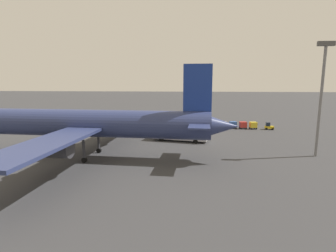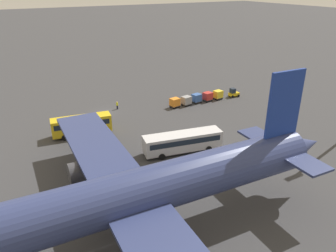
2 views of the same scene
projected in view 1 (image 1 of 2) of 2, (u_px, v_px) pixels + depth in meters
name	position (u px, v px, depth m)	size (l,w,h in m)	color
ground_plane	(167.00, 125.00, 83.36)	(600.00, 600.00, 0.00)	#38383A
airplane	(82.00, 124.00, 46.59)	(55.48, 48.19, 16.38)	navy
shuttle_bus_near	(140.00, 122.00, 75.32)	(10.56, 4.06, 3.38)	gold
shuttle_bus_far	(180.00, 133.00, 60.29)	(13.04, 5.16, 3.17)	silver
baggage_tug	(269.00, 126.00, 75.12)	(2.49, 1.78, 2.10)	gold
worker_person	(176.00, 122.00, 83.24)	(0.38, 0.38, 1.74)	#1E1E2D
cargo_cart_yellow	(253.00, 125.00, 75.83)	(2.22, 1.95, 2.06)	#38383D
cargo_cart_red	(243.00, 125.00, 76.20)	(2.22, 1.95, 2.06)	#38383D
cargo_cart_blue	(233.00, 125.00, 76.70)	(2.22, 1.95, 2.06)	#38383D
cargo_cart_grey	(223.00, 124.00, 76.71)	(2.22, 1.95, 2.06)	#38383D
cargo_cart_orange	(213.00, 124.00, 77.14)	(2.22, 1.95, 2.06)	#38383D
light_pole	(322.00, 89.00, 46.15)	(2.80, 0.70, 20.39)	slate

